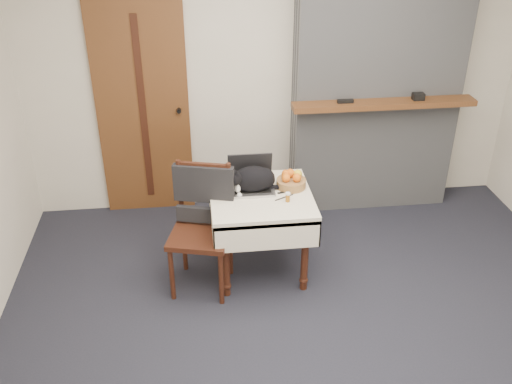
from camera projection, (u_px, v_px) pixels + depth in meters
ground at (315, 338)px, 4.00m from camera, size 4.50×4.50×0.00m
room_shell at (314, 73)px, 3.54m from camera, size 4.52×4.01×2.61m
door at (143, 110)px, 5.10m from camera, size 0.82×0.10×2.00m
chimney at (378, 74)px, 5.06m from camera, size 1.62×0.48×2.60m
side_table at (261, 207)px, 4.42m from camera, size 0.78×0.78×0.70m
laptop at (251, 180)px, 4.43m from camera, size 0.35×0.30×0.26m
cat at (254, 179)px, 4.37m from camera, size 0.50×0.30×0.24m
cream_jar at (227, 191)px, 4.35m from camera, size 0.06×0.06×0.07m
pill_bottle at (288, 197)px, 4.25m from camera, size 0.04×0.04×0.07m
fruit_basket at (291, 181)px, 4.45m from camera, size 0.23×0.23×0.13m
desk_clutter at (286, 192)px, 4.39m from camera, size 0.15×0.05×0.01m
chair at (202, 210)px, 4.29m from camera, size 0.55×0.54×0.99m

